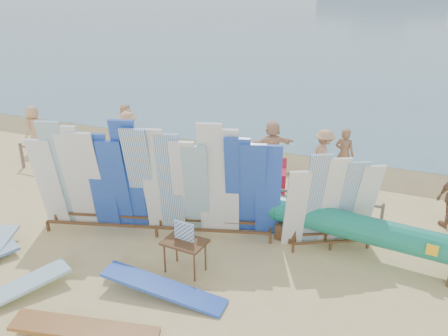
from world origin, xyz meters
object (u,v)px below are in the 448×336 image
at_px(vendor_table, 185,255).
at_px(beachgoer_7, 344,154).
at_px(beachgoer_2, 135,154).
at_px(beachgoer_5, 272,146).
at_px(flat_board_c, 87,336).
at_px(flat_board_b, 6,302).
at_px(beachgoer_0, 35,128).
at_px(flat_board_d, 164,296).
at_px(beachgoer_9, 324,156).
at_px(main_surfboard_rack, 156,184).
at_px(beach_chair_left, 178,182).
at_px(side_surfboard_rack, 332,204).
at_px(outrigger_canoe, 372,233).
at_px(beachgoer_3, 129,137).
at_px(beachgoer_11, 126,124).
at_px(beachgoer_4, 147,155).
at_px(stroller, 277,183).
at_px(beach_chair_right, 247,183).

relative_size(vendor_table, beachgoer_7, 0.71).
relative_size(beachgoer_2, beachgoer_5, 0.95).
height_order(flat_board_c, flat_board_b, flat_board_b).
height_order(flat_board_b, beachgoer_0, beachgoer_0).
distance_m(flat_board_d, beachgoer_9, 7.54).
distance_m(main_surfboard_rack, beachgoer_0, 8.42).
bearing_deg(flat_board_b, beach_chair_left, 111.73).
bearing_deg(beachgoer_7, beach_chair_left, 41.60).
distance_m(vendor_table, flat_board_c, 2.73).
distance_m(side_surfboard_rack, beachgoer_7, 4.38).
height_order(main_surfboard_rack, beachgoer_9, main_surfboard_rack).
height_order(flat_board_d, beachgoer_5, beachgoer_5).
xyz_separation_m(outrigger_canoe, beachgoer_9, (-1.99, 4.08, 0.22)).
height_order(flat_board_d, beachgoer_0, beachgoer_0).
bearing_deg(beachgoer_3, flat_board_b, 132.56).
distance_m(flat_board_c, beach_chair_left, 6.68).
bearing_deg(beachgoer_3, beachgoer_11, -26.70).
bearing_deg(outrigger_canoe, beachgoer_5, 137.66).
relative_size(beach_chair_left, beachgoer_2, 0.54).
relative_size(side_surfboard_rack, beachgoer_4, 1.52).
height_order(stroller, beachgoer_11, beachgoer_11).
distance_m(side_surfboard_rack, flat_board_c, 6.16).
height_order(beachgoer_2, beachgoer_11, beachgoer_2).
relative_size(beachgoer_0, beachgoer_11, 1.09).
relative_size(outrigger_canoe, flat_board_c, 2.74).
xyz_separation_m(vendor_table, beachgoer_4, (-3.59, 4.25, 0.43)).
distance_m(outrigger_canoe, beachgoer_3, 9.37).
bearing_deg(vendor_table, beachgoer_5, 95.22).
bearing_deg(beachgoer_7, beachgoer_11, 7.46).
height_order(beachgoer_2, beachgoer_7, beachgoer_7).
height_order(stroller, beachgoer_4, beachgoer_4).
bearing_deg(vendor_table, beach_chair_right, 97.55).
height_order(beach_chair_right, beachgoer_2, beachgoer_2).
xyz_separation_m(flat_board_c, beachgoer_5, (0.64, 9.20, 0.88)).
distance_m(flat_board_b, beach_chair_right, 7.58).
bearing_deg(beachgoer_3, outrigger_canoe, -172.92).
relative_size(stroller, beachgoer_7, 0.66).
bearing_deg(main_surfboard_rack, outrigger_canoe, -6.99).
xyz_separation_m(outrigger_canoe, beachgoer_4, (-7.34, 2.05, 0.17)).
distance_m(outrigger_canoe, beach_chair_left, 6.28).
distance_m(flat_board_b, beachgoer_9, 9.92).
bearing_deg(beachgoer_11, beach_chair_right, -142.56).
distance_m(vendor_table, flat_board_d, 1.09).
relative_size(flat_board_d, beachgoer_11, 1.69).
relative_size(beachgoer_2, beachgoer_11, 1.05).
bearing_deg(beachgoer_11, beachgoer_7, -123.24).
xyz_separation_m(vendor_table, beach_chair_left, (-2.28, 3.89, -0.15)).
relative_size(side_surfboard_rack, beachgoer_7, 1.45).
relative_size(beachgoer_5, beachgoer_9, 1.00).
relative_size(beach_chair_right, beachgoer_4, 0.52).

